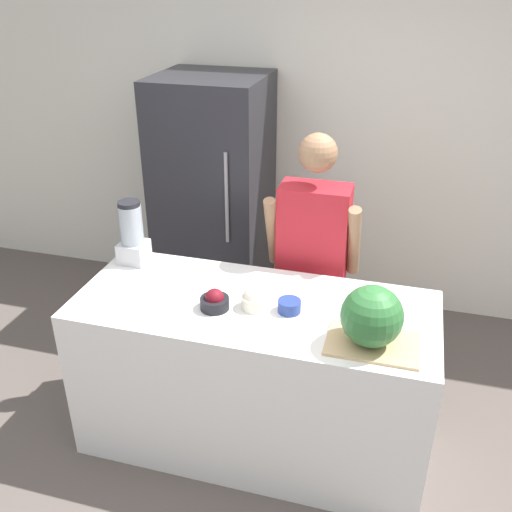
{
  "coord_description": "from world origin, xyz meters",
  "views": [
    {
      "loc": [
        0.66,
        -1.95,
        2.42
      ],
      "look_at": [
        0.0,
        0.42,
        1.15
      ],
      "focal_mm": 40.0,
      "sensor_mm": 36.0,
      "label": 1
    }
  ],
  "objects_px": {
    "refrigerator": "(214,200)",
    "bowl_cherries": "(215,301)",
    "bowl_cream": "(254,299)",
    "person": "(312,266)",
    "watermelon": "(372,316)",
    "blender": "(132,234)",
    "bowl_small_blue": "(289,306)"
  },
  "relations": [
    {
      "from": "refrigerator",
      "to": "bowl_cream",
      "type": "relative_size",
      "value": 13.85
    },
    {
      "from": "refrigerator",
      "to": "bowl_cherries",
      "type": "relative_size",
      "value": 12.23
    },
    {
      "from": "blender",
      "to": "bowl_small_blue",
      "type": "bearing_deg",
      "value": -15.87
    },
    {
      "from": "bowl_cherries",
      "to": "bowl_small_blue",
      "type": "height_order",
      "value": "bowl_cherries"
    },
    {
      "from": "watermelon",
      "to": "blender",
      "type": "xyz_separation_m",
      "value": [
        -1.37,
        0.45,
        0.02
      ]
    },
    {
      "from": "refrigerator",
      "to": "watermelon",
      "type": "relative_size",
      "value": 6.35
    },
    {
      "from": "bowl_cherries",
      "to": "bowl_small_blue",
      "type": "relative_size",
      "value": 1.27
    },
    {
      "from": "refrigerator",
      "to": "bowl_cream",
      "type": "bearing_deg",
      "value": -63.09
    },
    {
      "from": "bowl_small_blue",
      "to": "bowl_cherries",
      "type": "bearing_deg",
      "value": -168.82
    },
    {
      "from": "bowl_small_blue",
      "to": "blender",
      "type": "relative_size",
      "value": 0.31
    },
    {
      "from": "refrigerator",
      "to": "bowl_cream",
      "type": "distance_m",
      "value": 1.5
    },
    {
      "from": "watermelon",
      "to": "bowl_small_blue",
      "type": "relative_size",
      "value": 2.44
    },
    {
      "from": "refrigerator",
      "to": "watermelon",
      "type": "bearing_deg",
      "value": -49.94
    },
    {
      "from": "person",
      "to": "watermelon",
      "type": "relative_size",
      "value": 5.86
    },
    {
      "from": "person",
      "to": "blender",
      "type": "relative_size",
      "value": 4.43
    },
    {
      "from": "refrigerator",
      "to": "bowl_small_blue",
      "type": "relative_size",
      "value": 15.48
    },
    {
      "from": "watermelon",
      "to": "bowl_small_blue",
      "type": "distance_m",
      "value": 0.45
    },
    {
      "from": "watermelon",
      "to": "blender",
      "type": "relative_size",
      "value": 0.75
    },
    {
      "from": "refrigerator",
      "to": "person",
      "type": "relative_size",
      "value": 1.08
    },
    {
      "from": "bowl_cream",
      "to": "bowl_small_blue",
      "type": "relative_size",
      "value": 1.12
    },
    {
      "from": "refrigerator",
      "to": "bowl_cherries",
      "type": "bearing_deg",
      "value": -70.5
    },
    {
      "from": "bowl_small_blue",
      "to": "blender",
      "type": "xyz_separation_m",
      "value": [
        -0.96,
        0.27,
        0.14
      ]
    },
    {
      "from": "bowl_cream",
      "to": "blender",
      "type": "relative_size",
      "value": 0.35
    },
    {
      "from": "watermelon",
      "to": "bowl_cream",
      "type": "distance_m",
      "value": 0.61
    },
    {
      "from": "refrigerator",
      "to": "person",
      "type": "xyz_separation_m",
      "value": [
        0.86,
        -0.73,
        -0.05
      ]
    },
    {
      "from": "blender",
      "to": "bowl_cream",
      "type": "bearing_deg",
      "value": -20.04
    },
    {
      "from": "watermelon",
      "to": "bowl_cherries",
      "type": "bearing_deg",
      "value": 172.56
    },
    {
      "from": "bowl_cherries",
      "to": "watermelon",
      "type": "bearing_deg",
      "value": -7.44
    },
    {
      "from": "bowl_cream",
      "to": "bowl_small_blue",
      "type": "height_order",
      "value": "bowl_cream"
    },
    {
      "from": "person",
      "to": "bowl_small_blue",
      "type": "height_order",
      "value": "person"
    },
    {
      "from": "refrigerator",
      "to": "person",
      "type": "distance_m",
      "value": 1.13
    },
    {
      "from": "bowl_cream",
      "to": "blender",
      "type": "distance_m",
      "value": 0.85
    }
  ]
}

